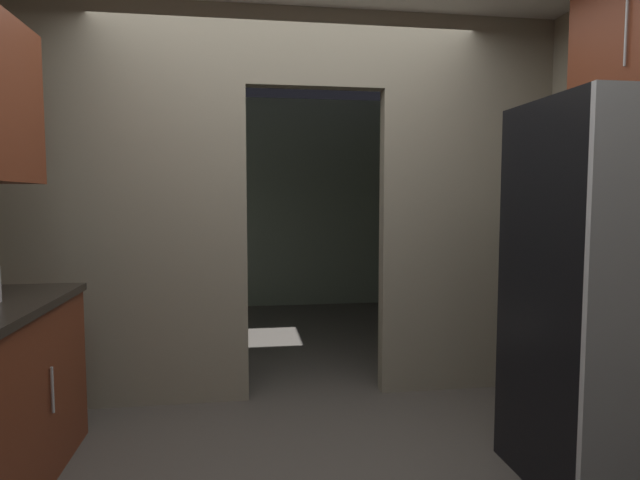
# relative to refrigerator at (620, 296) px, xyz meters

# --- Properties ---
(kitchen_partition) EXTENTS (3.70, 0.12, 2.60)m
(kitchen_partition) POSITION_rel_refrigerator_xyz_m (-1.48, 1.33, 0.46)
(kitchen_partition) COLOR gray
(kitchen_partition) RESTS_ON ground
(adjoining_room_shell) EXTENTS (3.70, 3.17, 2.60)m
(adjoining_room_shell) POSITION_rel_refrigerator_xyz_m (-1.44, 3.47, 0.40)
(adjoining_room_shell) COLOR gray
(adjoining_room_shell) RESTS_ON ground
(refrigerator) EXTENTS (0.85, 0.75, 1.81)m
(refrigerator) POSITION_rel_refrigerator_xyz_m (0.00, 0.00, 0.00)
(refrigerator) COLOR black
(refrigerator) RESTS_ON ground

